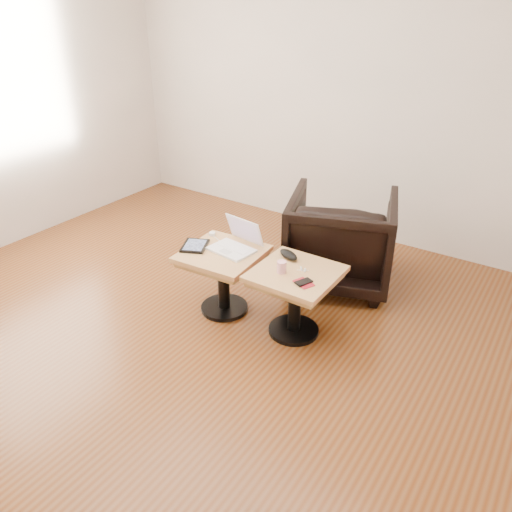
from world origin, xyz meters
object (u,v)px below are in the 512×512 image
Objects in this scene: armchair at (340,239)px; side_table_right at (295,287)px; side_table_left at (223,267)px; striped_cup at (282,267)px; laptop at (236,243)px.

side_table_right is at bearing 74.46° from armchair.
side_table_left is 1.07× the size of side_table_right.
striped_cup is (-0.07, -0.06, 0.16)m from side_table_right.
laptop is at bearing 174.86° from side_table_right.
laptop is at bearing 39.35° from armchair.
striped_cup is at bearing -5.95° from side_table_left.
side_table_left is at bearing 39.62° from armchair.
armchair is at bearing 93.89° from side_table_right.
striped_cup is 0.10× the size of armchair.
laptop is 0.46m from striped_cup.
side_table_left is at bearing -111.28° from laptop.
striped_cup is 0.89m from armchair.
armchair reaches higher than laptop.
armchair is (-0.06, 0.81, 0.01)m from side_table_right.
side_table_left is 7.16× the size of striped_cup.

